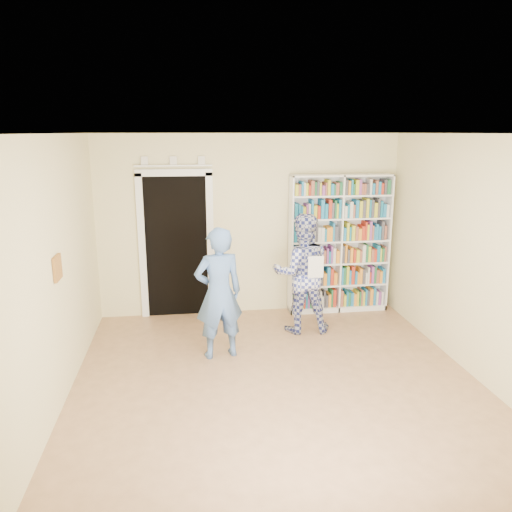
{
  "coord_description": "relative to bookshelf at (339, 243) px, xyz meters",
  "views": [
    {
      "loc": [
        -0.93,
        -4.82,
        2.72
      ],
      "look_at": [
        -0.13,
        0.9,
        1.28
      ],
      "focal_mm": 35.0,
      "sensor_mm": 36.0,
      "label": 1
    }
  ],
  "objects": [
    {
      "name": "wall_back",
      "position": [
        -1.35,
        0.16,
        0.29
      ],
      "size": [
        4.5,
        0.0,
        4.5
      ],
      "primitive_type": "plane",
      "rotation": [
        1.57,
        0.0,
        0.0
      ],
      "color": "beige",
      "rests_on": "floor"
    },
    {
      "name": "man_blue",
      "position": [
        -1.93,
        -1.41,
        -0.25
      ],
      "size": [
        0.67,
        0.51,
        1.63
      ],
      "primitive_type": "imported",
      "rotation": [
        0.0,
        0.0,
        3.36
      ],
      "color": "#4F74B1",
      "rests_on": "floor"
    },
    {
      "name": "bookshelf",
      "position": [
        0.0,
        0.0,
        0.0
      ],
      "size": [
        1.53,
        0.29,
        2.11
      ],
      "rotation": [
        0.0,
        0.0,
        0.29
      ],
      "color": "white",
      "rests_on": "floor"
    },
    {
      "name": "wall_right",
      "position": [
        0.9,
        -2.34,
        0.29
      ],
      "size": [
        0.0,
        5.0,
        5.0
      ],
      "primitive_type": "plane",
      "rotation": [
        1.57,
        0.0,
        -1.57
      ],
      "color": "beige",
      "rests_on": "floor"
    },
    {
      "name": "ceiling",
      "position": [
        -1.35,
        -2.34,
        1.64
      ],
      "size": [
        5.0,
        5.0,
        0.0
      ],
      "primitive_type": "plane",
      "rotation": [
        3.14,
        0.0,
        0.0
      ],
      "color": "white",
      "rests_on": "wall_back"
    },
    {
      "name": "wall_art",
      "position": [
        -3.58,
        -2.14,
        0.34
      ],
      "size": [
        0.03,
        0.25,
        0.25
      ],
      "primitive_type": "cube",
      "color": "maroon",
      "rests_on": "wall_left"
    },
    {
      "name": "floor",
      "position": [
        -1.35,
        -2.34,
        -1.06
      ],
      "size": [
        5.0,
        5.0,
        0.0
      ],
      "primitive_type": "plane",
      "color": "#946947",
      "rests_on": "ground"
    },
    {
      "name": "doorway",
      "position": [
        -2.45,
        0.13,
        0.12
      ],
      "size": [
        1.1,
        0.08,
        2.43
      ],
      "color": "black",
      "rests_on": "floor"
    },
    {
      "name": "man_plaid",
      "position": [
        -0.75,
        -0.74,
        -0.23
      ],
      "size": [
        0.86,
        0.69,
        1.66
      ],
      "primitive_type": "imported",
      "rotation": [
        0.0,
        0.0,
        3.06
      ],
      "color": "navy",
      "rests_on": "floor"
    },
    {
      "name": "wall_left",
      "position": [
        -3.6,
        -2.34,
        0.29
      ],
      "size": [
        0.0,
        5.0,
        5.0
      ],
      "primitive_type": "plane",
      "rotation": [
        1.57,
        0.0,
        1.57
      ],
      "color": "beige",
      "rests_on": "floor"
    },
    {
      "name": "paper_sheet",
      "position": [
        -0.63,
        -1.01,
        -0.07
      ],
      "size": [
        0.21,
        0.01,
        0.29
      ],
      "primitive_type": "cube",
      "rotation": [
        0.0,
        0.0,
        -0.03
      ],
      "color": "white",
      "rests_on": "man_plaid"
    }
  ]
}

